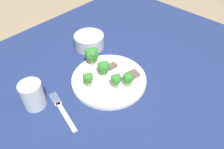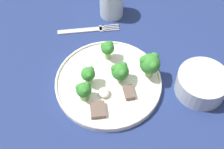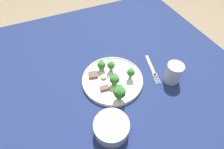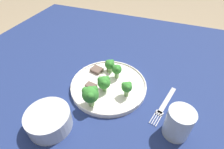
% 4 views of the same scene
% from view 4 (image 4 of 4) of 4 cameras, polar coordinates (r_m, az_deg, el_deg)
% --- Properties ---
extents(table, '(1.30, 1.18, 0.71)m').
position_cam_4_polar(table, '(0.74, -1.82, -4.88)').
color(table, navy).
rests_on(table, ground_plane).
extents(dinner_plate, '(0.27, 0.27, 0.02)m').
position_cam_4_polar(dinner_plate, '(0.63, -1.12, -3.50)').
color(dinner_plate, white).
rests_on(dinner_plate, table).
extents(fork, '(0.06, 0.18, 0.00)m').
position_cam_4_polar(fork, '(0.60, 16.72, -9.41)').
color(fork, '#B2B2B7').
rests_on(fork, table).
extents(cream_bowl, '(0.13, 0.13, 0.06)m').
position_cam_4_polar(cream_bowl, '(0.54, -19.85, -13.91)').
color(cream_bowl, '#B7BCC6').
rests_on(cream_bowl, table).
extents(drinking_glass, '(0.07, 0.07, 0.09)m').
position_cam_4_polar(drinking_glass, '(0.52, 20.73, -14.93)').
color(drinking_glass, silver).
rests_on(drinking_glass, table).
extents(broccoli_floret_near_rim_left, '(0.05, 0.04, 0.06)m').
position_cam_4_polar(broccoli_floret_near_rim_left, '(0.59, -2.64, -2.60)').
color(broccoli_floret_near_rim_left, '#7FA866').
rests_on(broccoli_floret_near_rim_left, dinner_plate).
extents(broccoli_floret_center_left, '(0.04, 0.04, 0.06)m').
position_cam_4_polar(broccoli_floret_center_left, '(0.57, 4.85, -4.20)').
color(broccoli_floret_center_left, '#7FA866').
rests_on(broccoli_floret_center_left, dinner_plate).
extents(broccoli_floret_back_left, '(0.05, 0.05, 0.07)m').
position_cam_4_polar(broccoli_floret_back_left, '(0.54, -7.06, -6.50)').
color(broccoli_floret_back_left, '#7FA866').
rests_on(broccoli_floret_back_left, dinner_plate).
extents(broccoli_floret_front_left, '(0.04, 0.04, 0.05)m').
position_cam_4_polar(broccoli_floret_front_left, '(0.66, -0.76, 3.18)').
color(broccoli_floret_front_left, '#7FA866').
rests_on(broccoli_floret_front_left, dinner_plate).
extents(broccoli_floret_center_back, '(0.04, 0.04, 0.06)m').
position_cam_4_polar(broccoli_floret_center_back, '(0.63, 1.61, 1.63)').
color(broccoli_floret_center_back, '#7FA866').
rests_on(broccoli_floret_center_back, dinner_plate).
extents(meat_slice_front_slice, '(0.04, 0.03, 0.01)m').
position_cam_4_polar(meat_slice_front_slice, '(0.62, -6.85, -3.74)').
color(meat_slice_front_slice, brown).
rests_on(meat_slice_front_slice, dinner_plate).
extents(meat_slice_middle_slice, '(0.05, 0.04, 0.01)m').
position_cam_4_polar(meat_slice_middle_slice, '(0.68, -5.04, 1.49)').
color(meat_slice_middle_slice, brown).
rests_on(meat_slice_middle_slice, dinner_plate).
extents(sauce_dollop, '(0.03, 0.03, 0.02)m').
position_cam_4_polar(sauce_dollop, '(0.65, -3.25, -0.66)').
color(sauce_dollop, silver).
rests_on(sauce_dollop, dinner_plate).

